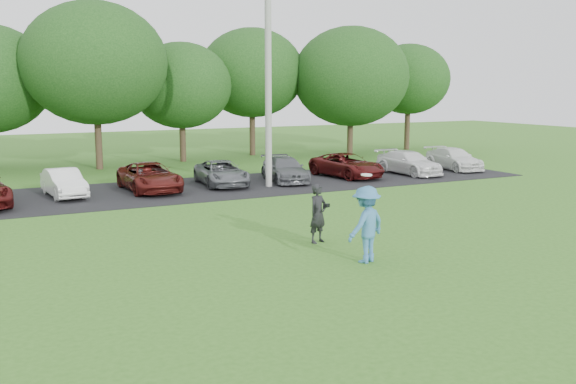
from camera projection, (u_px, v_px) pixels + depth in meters
name	position (u px, v px, depth m)	size (l,w,h in m)	color
ground	(353.00, 265.00, 15.61)	(100.00, 100.00, 0.00)	#33681D
parking_lot	(187.00, 189.00, 27.07)	(32.00, 6.50, 0.03)	black
utility_pole	(268.00, 68.00, 26.96)	(0.28, 0.28, 10.17)	#969793
frisbee_player	(366.00, 224.00, 15.78)	(1.40, 1.09, 2.22)	teal
camera_bystander	(318.00, 213.00, 17.79)	(0.70, 0.57, 1.65)	black
parked_cars	(180.00, 176.00, 26.90)	(30.75, 5.00, 1.25)	#ADB0B4
tree_row	(156.00, 75.00, 35.54)	(42.39, 9.85, 8.64)	#38281C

